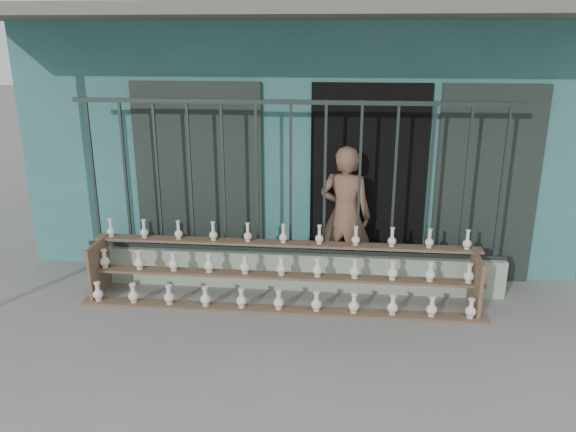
# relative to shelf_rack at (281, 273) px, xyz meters

# --- Properties ---
(ground) EXTENTS (60.00, 60.00, 0.00)m
(ground) POSITION_rel_shelf_rack_xyz_m (0.07, -0.89, -0.36)
(ground) COLOR slate
(workshop_building) EXTENTS (7.40, 6.60, 3.21)m
(workshop_building) POSITION_rel_shelf_rack_xyz_m (0.07, 3.34, 1.26)
(workshop_building) COLOR #336D6B
(workshop_building) RESTS_ON ground
(parapet_wall) EXTENTS (5.00, 0.20, 0.45)m
(parapet_wall) POSITION_rel_shelf_rack_xyz_m (0.07, 0.41, -0.13)
(parapet_wall) COLOR #9AAC93
(parapet_wall) RESTS_ON ground
(security_fence) EXTENTS (5.00, 0.04, 1.80)m
(security_fence) POSITION_rel_shelf_rack_xyz_m (0.07, 0.41, 0.99)
(security_fence) COLOR #283330
(security_fence) RESTS_ON parapet_wall
(shelf_rack) EXTENTS (4.50, 0.68, 0.85)m
(shelf_rack) POSITION_rel_shelf_rack_xyz_m (0.00, 0.00, 0.00)
(shelf_rack) COLOR brown
(shelf_rack) RESTS_ON ground
(elderly_woman) EXTENTS (0.70, 0.54, 1.70)m
(elderly_woman) POSITION_rel_shelf_rack_xyz_m (0.70, 0.68, 0.49)
(elderly_woman) COLOR brown
(elderly_woman) RESTS_ON ground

